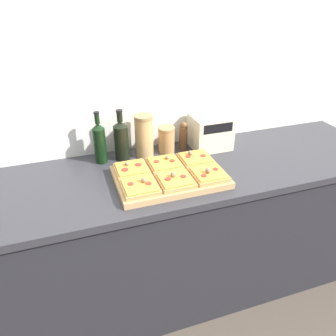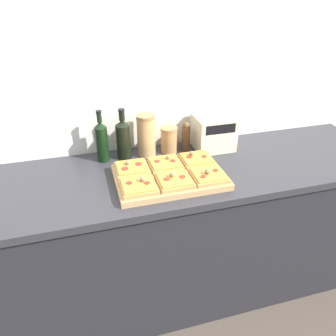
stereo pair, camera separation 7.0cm
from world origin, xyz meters
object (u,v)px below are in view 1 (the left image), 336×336
object	(u,v)px
olive_oil_bottle	(100,142)
wine_bottle	(121,139)
grain_jar_tall	(144,136)
cutting_board	(170,177)
grain_jar_short	(167,140)
toaster_oven	(210,131)
pepper_mill	(183,136)

from	to	relation	value
olive_oil_bottle	wine_bottle	bearing A→B (deg)	-0.00
olive_oil_bottle	grain_jar_tall	distance (m)	0.25
cutting_board	grain_jar_short	size ratio (longest dim) A/B	3.54
grain_jar_short	grain_jar_tall	bearing A→B (deg)	180.00
olive_oil_bottle	toaster_oven	xyz separation A→B (m)	(0.65, -0.02, -0.02)
cutting_board	olive_oil_bottle	distance (m)	0.44
cutting_board	toaster_oven	xyz separation A→B (m)	(0.35, 0.29, 0.08)
wine_bottle	grain_jar_tall	world-z (taller)	wine_bottle
olive_oil_bottle	pepper_mill	size ratio (longest dim) A/B	1.66
grain_jar_tall	toaster_oven	xyz separation A→B (m)	(0.40, -0.02, -0.02)
wine_bottle	grain_jar_short	bearing A→B (deg)	0.00
olive_oil_bottle	toaster_oven	size ratio (longest dim) A/B	1.17
pepper_mill	grain_jar_short	bearing A→B (deg)	180.00
olive_oil_bottle	grain_jar_tall	bearing A→B (deg)	0.00
olive_oil_bottle	toaster_oven	world-z (taller)	olive_oil_bottle
wine_bottle	olive_oil_bottle	bearing A→B (deg)	180.00
wine_bottle	grain_jar_tall	size ratio (longest dim) A/B	1.19
grain_jar_tall	grain_jar_short	distance (m)	0.14
pepper_mill	toaster_oven	size ratio (longest dim) A/B	0.71
grain_jar_tall	grain_jar_short	xyz separation A→B (m)	(0.13, 0.00, -0.04)
wine_bottle	grain_jar_tall	xyz separation A→B (m)	(0.13, 0.00, 0.00)
wine_bottle	pepper_mill	size ratio (longest dim) A/B	1.65
cutting_board	pepper_mill	distance (m)	0.36
cutting_board	grain_jar_tall	bearing A→B (deg)	99.59
olive_oil_bottle	grain_jar_short	xyz separation A→B (m)	(0.38, 0.00, -0.04)
olive_oil_bottle	grain_jar_short	size ratio (longest dim) A/B	1.90
grain_jar_tall	toaster_oven	world-z (taller)	grain_jar_tall
toaster_oven	grain_jar_short	bearing A→B (deg)	176.33
grain_jar_short	wine_bottle	bearing A→B (deg)	-180.00
wine_bottle	cutting_board	bearing A→B (deg)	-59.09
wine_bottle	pepper_mill	world-z (taller)	wine_bottle
cutting_board	olive_oil_bottle	size ratio (longest dim) A/B	1.87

